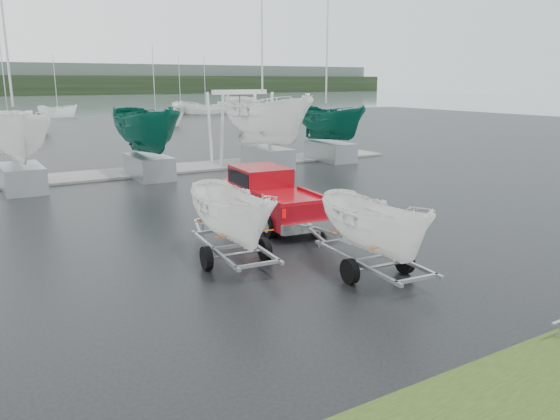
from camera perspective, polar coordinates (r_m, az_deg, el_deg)
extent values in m
plane|color=black|center=(17.38, -1.06, -2.09)|extent=(120.00, 120.00, 0.00)
cube|color=gray|center=(29.09, -14.15, 3.93)|extent=(30.00, 3.00, 0.12)
cube|color=maroon|center=(18.22, -0.89, 0.93)|extent=(2.23, 5.25, 0.84)
cube|color=maroon|center=(18.92, -2.09, 3.43)|extent=(1.81, 2.17, 0.75)
cube|color=black|center=(18.91, -2.09, 3.56)|extent=(1.82, 1.95, 0.48)
cube|color=silver|center=(16.04, 3.07, -1.80)|extent=(1.79, 0.32, 0.31)
cylinder|color=black|center=(19.49, -5.21, 0.64)|extent=(0.33, 0.73, 0.70)
cylinder|color=black|center=(20.12, -0.76, 1.10)|extent=(0.33, 0.73, 0.70)
cylinder|color=black|center=(16.49, -1.04, -1.68)|extent=(0.33, 0.73, 0.70)
cylinder|color=black|center=(17.24, 4.00, -1.04)|extent=(0.33, 0.73, 0.70)
cube|color=#999BA1|center=(13.15, 7.77, -5.32)|extent=(0.42, 3.59, 0.08)
cube|color=#999BA1|center=(13.77, 11.59, -4.61)|extent=(0.42, 3.59, 0.08)
cylinder|color=#999BA1|center=(13.35, 10.20, -5.81)|extent=(1.60, 0.23, 0.08)
cylinder|color=black|center=(12.91, 7.31, -6.37)|extent=(0.24, 0.61, 0.60)
cylinder|color=black|center=(13.82, 12.89, -5.27)|extent=(0.24, 0.61, 0.60)
imported|color=white|center=(12.97, 10.07, 3.35)|extent=(1.59, 1.62, 3.87)
cube|color=#EC5207|center=(13.92, 7.90, -1.90)|extent=(1.55, 0.19, 0.03)
cube|color=#EC5207|center=(12.68, 11.92, -3.60)|extent=(1.55, 0.19, 0.03)
cube|color=#999BA1|center=(14.05, -6.99, -4.06)|extent=(0.43, 3.59, 0.08)
cube|color=#999BA1|center=(14.42, -2.85, -3.52)|extent=(0.43, 3.59, 0.08)
cylinder|color=#999BA1|center=(14.10, -4.59, -4.59)|extent=(1.60, 0.24, 0.08)
cylinder|color=black|center=(13.84, -7.68, -5.01)|extent=(0.24, 0.61, 0.60)
cylinder|color=black|center=(14.39, -1.61, -4.17)|extent=(0.24, 0.61, 0.60)
imported|color=white|center=(13.76, -5.06, 4.55)|extent=(1.69, 1.73, 4.10)
cube|color=#EC5207|center=(14.80, -6.04, -0.92)|extent=(1.55, 0.19, 0.03)
cube|color=#EC5207|center=(13.36, -3.70, -2.46)|extent=(1.55, 0.19, 0.03)
cylinder|color=silver|center=(29.62, -6.06, 8.23)|extent=(0.16, 0.58, 3.99)
cylinder|color=silver|center=(31.07, -7.35, 8.44)|extent=(0.16, 0.58, 3.99)
cylinder|color=silver|center=(31.02, -1.00, 8.54)|extent=(0.16, 0.58, 3.99)
cylinder|color=silver|center=(32.41, -2.45, 8.74)|extent=(0.16, 0.58, 3.99)
cube|color=silver|center=(30.89, -4.24, 12.20)|extent=(3.30, 0.25, 0.25)
cube|color=#999BA1|center=(25.91, -25.33, 3.04)|extent=(1.60, 3.20, 1.10)
imported|color=white|center=(25.59, -26.17, 11.22)|extent=(2.38, 2.44, 6.32)
cylinder|color=#B2B2B7|center=(26.19, -26.95, 17.30)|extent=(0.10, 0.10, 7.00)
cube|color=#999BA1|center=(27.25, -13.54, 4.41)|extent=(1.60, 3.20, 1.10)
imported|color=#0B5040|center=(26.94, -13.98, 12.17)|extent=(2.36, 2.42, 6.27)
cube|color=#999BA1|center=(29.70, -1.33, 5.50)|extent=(1.60, 3.20, 1.10)
imported|color=white|center=(29.41, -1.38, 13.90)|extent=(2.85, 2.93, 7.58)
cylinder|color=#B2B2B7|center=(29.99, -1.91, 18.95)|extent=(0.10, 0.10, 7.00)
cube|color=#999BA1|center=(32.37, 5.25, 6.11)|extent=(1.60, 3.20, 1.10)
imported|color=#0B5040|center=(32.11, 5.38, 12.18)|extent=(2.16, 2.22, 5.75)
cylinder|color=#B2B2B7|center=(32.58, 4.95, 17.22)|extent=(0.10, 0.10, 7.00)
imported|color=white|center=(53.51, -26.36, 7.07)|extent=(3.50, 3.46, 7.02)
cylinder|color=#B2B2B7|center=(53.31, -26.82, 11.34)|extent=(0.08, 0.08, 8.00)
imported|color=white|center=(57.84, -12.81, 8.50)|extent=(2.79, 2.76, 5.56)
cylinder|color=#B2B2B7|center=(57.65, -13.02, 12.46)|extent=(0.08, 0.08, 8.00)
imported|color=white|center=(78.35, -7.76, 9.92)|extent=(3.47, 3.41, 7.40)
cylinder|color=#B2B2B7|center=(78.21, -7.86, 12.84)|extent=(0.08, 0.08, 8.00)
imported|color=white|center=(80.19, -22.16, 9.14)|extent=(3.27, 3.27, 6.07)
cylinder|color=#B2B2B7|center=(80.05, -22.41, 11.99)|extent=(0.08, 0.08, 8.00)
imported|color=white|center=(80.31, -10.32, 9.91)|extent=(2.93, 2.98, 6.45)
cylinder|color=#B2B2B7|center=(80.18, -10.44, 12.76)|extent=(0.08, 0.08, 8.00)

